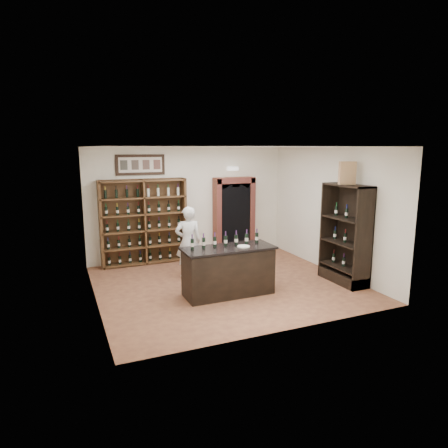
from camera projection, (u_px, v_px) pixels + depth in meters
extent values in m
plane|color=#95603B|center=(226.00, 284.00, 8.87)|extent=(5.50, 5.50, 0.00)
plane|color=white|center=(226.00, 147.00, 8.30)|extent=(5.50, 5.50, 0.00)
cube|color=white|center=(189.00, 203.00, 10.84)|extent=(5.50, 0.04, 3.00)
cube|color=white|center=(92.00, 227.00, 7.53)|extent=(0.04, 5.00, 3.00)
cube|color=white|center=(330.00, 210.00, 9.64)|extent=(0.04, 5.00, 3.00)
cube|color=#51331B|center=(143.00, 221.00, 10.39)|extent=(2.20, 0.02, 2.20)
cube|color=#51331B|center=(101.00, 225.00, 9.82)|extent=(0.06, 0.38, 2.20)
cube|color=#51331B|center=(184.00, 219.00, 10.64)|extent=(0.06, 0.38, 2.20)
cube|color=#51331B|center=(144.00, 222.00, 10.23)|extent=(0.04, 0.38, 2.20)
cube|color=#51331B|center=(146.00, 262.00, 10.43)|extent=(2.18, 0.38, 0.04)
cube|color=#51331B|center=(145.00, 246.00, 10.35)|extent=(2.18, 0.38, 0.04)
cube|color=#51331B|center=(144.00, 230.00, 10.27)|extent=(2.18, 0.38, 0.03)
cube|color=#51331B|center=(144.00, 214.00, 10.19)|extent=(2.18, 0.38, 0.04)
cube|color=#51331B|center=(143.00, 197.00, 10.11)|extent=(2.18, 0.38, 0.04)
cube|color=#51331B|center=(142.00, 181.00, 10.03)|extent=(2.18, 0.38, 0.04)
cube|color=black|center=(140.00, 165.00, 10.12)|extent=(1.25, 0.04, 0.52)
cube|color=black|center=(234.00, 217.00, 11.26)|extent=(0.97, 0.29, 2.05)
cube|color=#AF4F44|center=(217.00, 218.00, 11.04)|extent=(0.14, 0.35, 2.15)
cube|color=#AF4F44|center=(250.00, 215.00, 11.43)|extent=(0.14, 0.35, 2.15)
cube|color=#AF4F44|center=(234.00, 180.00, 11.04)|extent=(1.15, 0.35, 0.16)
cube|color=white|center=(233.00, 169.00, 11.08)|extent=(0.30, 0.10, 0.10)
cube|color=black|center=(228.00, 272.00, 8.16)|extent=(1.80, 0.70, 0.94)
cube|color=black|center=(228.00, 248.00, 8.06)|extent=(1.88, 0.78, 0.04)
cylinder|color=black|center=(192.00, 244.00, 7.89)|extent=(0.07, 0.07, 0.21)
cylinder|color=beige|center=(192.00, 245.00, 7.90)|extent=(0.07, 0.07, 0.07)
cylinder|color=#4B2462|center=(192.00, 237.00, 7.86)|extent=(0.03, 0.03, 0.09)
cylinder|color=black|center=(204.00, 243.00, 7.99)|extent=(0.07, 0.07, 0.21)
cylinder|color=beige|center=(204.00, 244.00, 7.99)|extent=(0.07, 0.07, 0.07)
cylinder|color=#4B2462|center=(204.00, 236.00, 7.96)|extent=(0.03, 0.03, 0.09)
cylinder|color=black|center=(215.00, 242.00, 8.08)|extent=(0.07, 0.07, 0.21)
cylinder|color=beige|center=(215.00, 242.00, 8.08)|extent=(0.07, 0.07, 0.07)
cylinder|color=#4B2462|center=(215.00, 234.00, 8.05)|extent=(0.03, 0.03, 0.09)
cylinder|color=black|center=(226.00, 241.00, 8.17)|extent=(0.07, 0.07, 0.21)
cylinder|color=beige|center=(226.00, 241.00, 8.17)|extent=(0.07, 0.07, 0.07)
cylinder|color=#4B2462|center=(226.00, 234.00, 8.14)|extent=(0.03, 0.03, 0.09)
cylinder|color=black|center=(236.00, 240.00, 8.26)|extent=(0.07, 0.07, 0.21)
cylinder|color=beige|center=(236.00, 240.00, 8.26)|extent=(0.07, 0.07, 0.07)
cylinder|color=#4B2462|center=(236.00, 233.00, 8.23)|extent=(0.03, 0.03, 0.09)
cylinder|color=black|center=(247.00, 239.00, 8.35)|extent=(0.07, 0.07, 0.21)
cylinder|color=beige|center=(247.00, 239.00, 8.36)|extent=(0.07, 0.07, 0.07)
cylinder|color=#4B2462|center=(247.00, 232.00, 8.33)|extent=(0.03, 0.03, 0.09)
cylinder|color=black|center=(257.00, 238.00, 8.45)|extent=(0.07, 0.07, 0.21)
cylinder|color=beige|center=(257.00, 238.00, 8.45)|extent=(0.07, 0.07, 0.07)
cylinder|color=#4B2462|center=(257.00, 231.00, 8.42)|extent=(0.03, 0.03, 0.09)
cube|color=black|center=(354.00, 233.00, 8.89)|extent=(0.02, 1.20, 2.20)
cube|color=black|center=(364.00, 240.00, 8.28)|extent=(0.48, 0.04, 2.20)
cube|color=black|center=(329.00, 229.00, 9.33)|extent=(0.48, 0.04, 2.20)
cube|color=black|center=(348.00, 185.00, 8.60)|extent=(0.48, 1.20, 0.04)
cube|color=black|center=(343.00, 277.00, 8.99)|extent=(0.48, 1.20, 0.24)
cube|color=black|center=(343.00, 267.00, 8.94)|extent=(0.48, 1.16, 0.03)
cube|color=black|center=(345.00, 243.00, 8.84)|extent=(0.48, 1.16, 0.03)
cube|color=black|center=(346.00, 219.00, 8.74)|extent=(0.48, 1.16, 0.03)
imported|color=silver|center=(188.00, 242.00, 9.24)|extent=(0.65, 0.47, 1.66)
cylinder|color=beige|center=(244.00, 246.00, 8.08)|extent=(0.26, 0.26, 0.02)
cube|color=tan|center=(347.00, 173.00, 8.55)|extent=(0.37, 0.26, 0.49)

